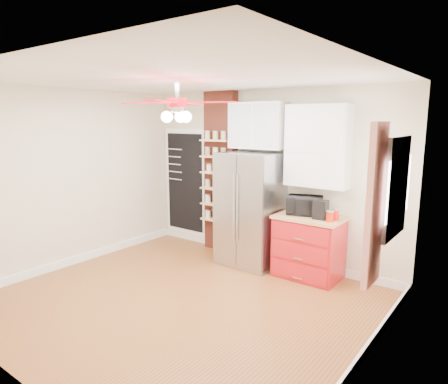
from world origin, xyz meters
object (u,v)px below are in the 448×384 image
Objects in this scene: fridge at (250,209)px; toaster_oven at (304,205)px; red_cabinet at (309,247)px; ceiling_fan at (177,103)px; coffee_maker at (321,210)px; pantry_jar_oats at (209,168)px; canister_left at (330,217)px.

toaster_oven is (0.86, 0.09, 0.16)m from fridge.
ceiling_fan reaches higher than red_cabinet.
coffee_maker is 2.20× the size of pantry_jar_oats.
toaster_oven is 0.31m from coffee_maker.
canister_left is (1.32, -0.09, 0.09)m from fridge.
pantry_jar_oats is (-2.09, 0.15, 0.40)m from coffee_maker.
toaster_oven is at bearing 5.98° from fridge.
fridge reaches higher than canister_left.
pantry_jar_oats reaches higher than canister_left.
toaster_oven is 1.84m from pantry_jar_oats.
red_cabinet is 7.98× the size of pantry_jar_oats.
pantry_jar_oats reaches higher than red_cabinet.
canister_left is at bearing -39.22° from toaster_oven.
pantry_jar_oats reaches higher than coffee_maker.
canister_left is at bearing -3.79° from fridge.
fridge is at bearing 176.21° from canister_left.
ceiling_fan is 2.36m from toaster_oven.
fridge is 2.25m from ceiling_fan.
red_cabinet is 6.81× the size of canister_left.
coffee_maker is at bearing -0.38° from fridge.
ceiling_fan is (-0.92, -1.68, 1.97)m from red_cabinet.
ceiling_fan is 2.90× the size of toaster_oven.
ceiling_fan is 10.14× the size of canister_left.
toaster_oven is at bearing 64.74° from ceiling_fan.
ceiling_fan is 5.41× the size of coffee_maker.
ceiling_fan is at bearing -129.44° from canister_left.
pantry_jar_oats is at bearing 170.67° from coffee_maker.
ceiling_fan reaches higher than fridge.
coffee_maker is (0.18, -0.06, 0.58)m from red_cabinet.
canister_left is (1.27, 1.54, -1.45)m from ceiling_fan.
fridge is 1.10m from pantry_jar_oats.
coffee_maker is at bearing 55.83° from ceiling_fan.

